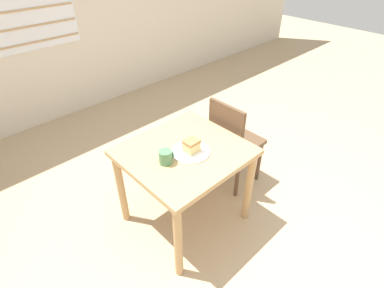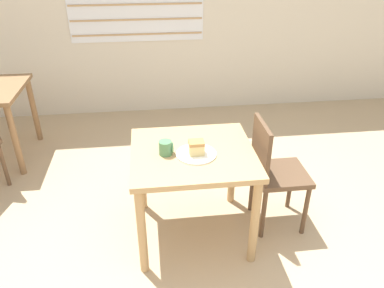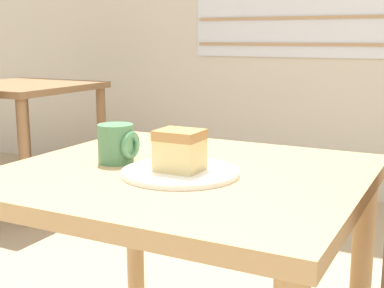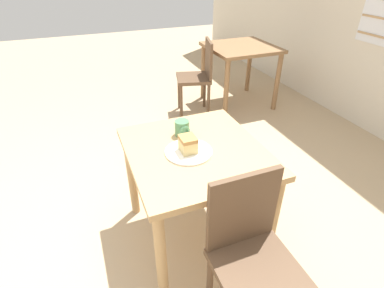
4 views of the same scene
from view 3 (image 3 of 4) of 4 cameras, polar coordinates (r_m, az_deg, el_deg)
name	(u,v)px [view 3 (image 3 of 4)]	position (r m, az deg, el deg)	size (l,w,h in m)	color
dining_table_near	(184,215)	(1.35, -0.83, -7.60)	(0.86, 0.80, 0.73)	tan
dining_table_far	(23,105)	(3.56, -17.60, 4.04)	(0.78, 0.81, 0.77)	olive
plate	(180,172)	(1.26, -1.24, -3.04)	(0.28, 0.28, 0.01)	white
cake_slice	(180,150)	(1.24, -1.32, -0.66)	(0.10, 0.09, 0.10)	#E0C67F
coffee_mug	(117,144)	(1.38, -8.00, 0.03)	(0.10, 0.09, 0.10)	#4C8456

